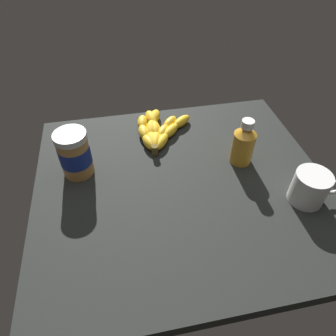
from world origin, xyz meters
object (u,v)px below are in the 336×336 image
object	(u,v)px
banana_bunch	(157,130)
honey_bottle	(243,144)
peanut_butter_jar	(75,154)
coffee_mug	(310,188)

from	to	relation	value
banana_bunch	honey_bottle	bearing A→B (deg)	-37.82
honey_bottle	peanut_butter_jar	bearing A→B (deg)	174.61
peanut_butter_jar	honey_bottle	xyz separation A→B (cm)	(46.12, -4.35, -0.31)
honey_bottle	banana_bunch	bearing A→B (deg)	142.18
banana_bunch	peanut_butter_jar	world-z (taller)	peanut_butter_jar
banana_bunch	coffee_mug	xyz separation A→B (cm)	(33.10, -34.16, 2.75)
coffee_mug	honey_bottle	bearing A→B (deg)	123.24
peanut_butter_jar	honey_bottle	world-z (taller)	honey_bottle
banana_bunch	coffee_mug	distance (cm)	47.64
banana_bunch	honey_bottle	world-z (taller)	honey_bottle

